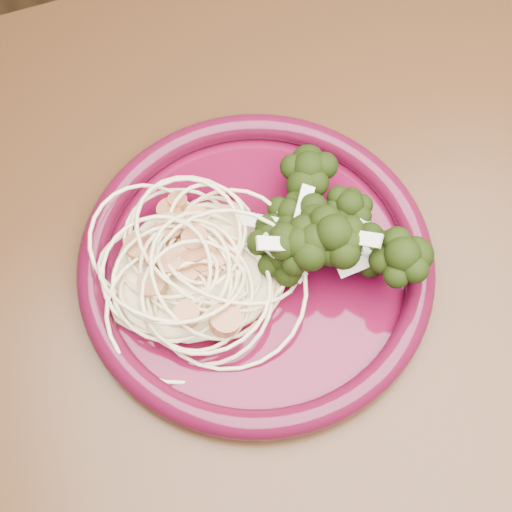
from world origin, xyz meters
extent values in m
plane|color=#53381C|center=(0.00, 0.00, 0.00)|extent=(3.50, 3.50, 0.00)
cube|color=#472814|center=(0.00, 0.00, 0.73)|extent=(1.20, 0.80, 0.04)
cylinder|color=#4E071F|center=(0.00, 0.07, 0.75)|extent=(0.31, 0.31, 0.01)
torus|color=#4E071E|center=(0.00, 0.07, 0.76)|extent=(0.32, 0.32, 0.02)
ellipsoid|color=#F8E7B2|center=(-0.04, 0.08, 0.77)|extent=(0.15, 0.14, 0.03)
ellipsoid|color=black|center=(0.06, 0.06, 0.78)|extent=(0.12, 0.17, 0.05)
camera|label=1|loc=(-0.08, -0.16, 1.25)|focal=50.00mm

